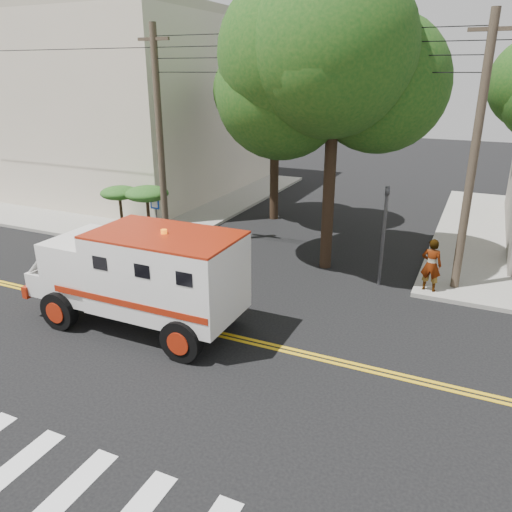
% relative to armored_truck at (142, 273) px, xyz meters
% --- Properties ---
extents(ground, '(100.00, 100.00, 0.00)m').
position_rel_armored_truck_xyz_m(ground, '(1.96, 0.45, -1.73)').
color(ground, black).
rests_on(ground, ground).
extents(sidewalk_nw, '(17.00, 17.00, 0.15)m').
position_rel_armored_truck_xyz_m(sidewalk_nw, '(-11.54, 13.95, -1.66)').
color(sidewalk_nw, gray).
rests_on(sidewalk_nw, ground).
extents(building_left, '(16.00, 14.00, 10.00)m').
position_rel_armored_truck_xyz_m(building_left, '(-13.54, 15.45, 3.42)').
color(building_left, beige).
rests_on(building_left, sidewalk_nw).
extents(utility_pole_left, '(0.28, 0.28, 9.00)m').
position_rel_armored_truck_xyz_m(utility_pole_left, '(-3.64, 6.45, 2.77)').
color(utility_pole_left, '#382D23').
rests_on(utility_pole_left, ground).
extents(utility_pole_right, '(0.28, 0.28, 9.00)m').
position_rel_armored_truck_xyz_m(utility_pole_right, '(8.26, 6.65, 2.77)').
color(utility_pole_right, '#382D23').
rests_on(utility_pole_right, ground).
extents(tree_main, '(6.08, 5.70, 9.85)m').
position_rel_armored_truck_xyz_m(tree_main, '(3.90, 6.65, 5.47)').
color(tree_main, black).
rests_on(tree_main, ground).
extents(tree_left, '(4.48, 4.20, 7.70)m').
position_rel_armored_truck_xyz_m(tree_left, '(-0.72, 12.23, 4.00)').
color(tree_left, black).
rests_on(tree_left, ground).
extents(traffic_signal, '(0.15, 0.18, 3.60)m').
position_rel_armored_truck_xyz_m(traffic_signal, '(5.76, 6.05, 0.50)').
color(traffic_signal, '#3F3F42').
rests_on(traffic_signal, ground).
extents(accessibility_sign, '(0.45, 0.10, 2.02)m').
position_rel_armored_truck_xyz_m(accessibility_sign, '(-4.24, 6.62, -0.36)').
color(accessibility_sign, '#3F3F42').
rests_on(accessibility_sign, ground).
extents(palm_planter, '(3.52, 2.63, 2.36)m').
position_rel_armored_truck_xyz_m(palm_planter, '(-5.47, 7.07, -0.08)').
color(palm_planter, '#1E3314').
rests_on(palm_planter, sidewalk_nw).
extents(armored_truck, '(6.69, 2.73, 3.04)m').
position_rel_armored_truck_xyz_m(armored_truck, '(0.00, 0.00, 0.00)').
color(armored_truck, silver).
rests_on(armored_truck, ground).
extents(pedestrian_a, '(0.71, 0.50, 1.85)m').
position_rel_armored_truck_xyz_m(pedestrian_a, '(7.46, 5.95, -0.65)').
color(pedestrian_a, gray).
rests_on(pedestrian_a, sidewalk_ne).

